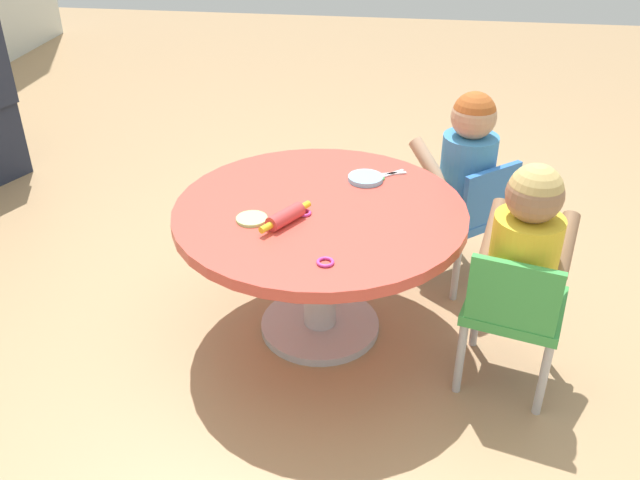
{
  "coord_description": "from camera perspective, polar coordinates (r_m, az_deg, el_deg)",
  "views": [
    {
      "loc": [
        -2.02,
        -0.28,
        1.6
      ],
      "look_at": [
        0.0,
        0.0,
        0.38
      ],
      "focal_mm": 38.47,
      "sensor_mm": 36.0,
      "label": 1
    }
  ],
  "objects": [
    {
      "name": "playdough_blob_1",
      "position": [
        2.5,
        3.81,
        5.14
      ],
      "size": [
        0.13,
        0.13,
        0.02
      ],
      "primitive_type": "cylinder",
      "color": "#8CCCF2",
      "rests_on": "craft_table"
    },
    {
      "name": "seated_child_left",
      "position": [
        2.17,
        16.78,
        -0.18
      ],
      "size": [
        0.4,
        0.35,
        0.51
      ],
      "color": "#3F4772",
      "rests_on": "ground"
    },
    {
      "name": "playdough_blob_0",
      "position": [
        2.24,
        -5.7,
        1.76
      ],
      "size": [
        0.1,
        0.1,
        0.01
      ],
      "primitive_type": "cylinder",
      "color": "#B2E58C",
      "rests_on": "craft_table"
    },
    {
      "name": "seated_child_right",
      "position": [
        2.7,
        12.2,
        6.77
      ],
      "size": [
        0.44,
        0.43,
        0.51
      ],
      "color": "#3F4772",
      "rests_on": "ground"
    },
    {
      "name": "craft_table",
      "position": [
        2.36,
        -0.0,
        0.45
      ],
      "size": [
        1.0,
        1.0,
        0.51
      ],
      "color": "silver",
      "rests_on": "ground"
    },
    {
      "name": "child_chair_left",
      "position": [
        2.26,
        15.78,
        -5.59
      ],
      "size": [
        0.37,
        0.37,
        0.54
      ],
      "color": "#B7B7BC",
      "rests_on": "ground"
    },
    {
      "name": "ground_plane",
      "position": [
        2.59,
        -0.0,
        -7.31
      ],
      "size": [
        10.0,
        10.0,
        0.0
      ],
      "primitive_type": "plane",
      "color": "tan"
    },
    {
      "name": "cookie_cutter_1",
      "position": [
        2.01,
        0.45,
        -1.85
      ],
      "size": [
        0.05,
        0.05,
        0.01
      ],
      "primitive_type": "torus",
      "color": "#D83FA5",
      "rests_on": "craft_table"
    },
    {
      "name": "cookie_cutter_0",
      "position": [
        2.27,
        -1.32,
        2.27
      ],
      "size": [
        0.05,
        0.05,
        0.01
      ],
      "primitive_type": "torus",
      "color": "#D83FA5",
      "rests_on": "craft_table"
    },
    {
      "name": "child_chair_right",
      "position": [
        2.77,
        12.26,
        2.2
      ],
      "size": [
        0.42,
        0.42,
        0.54
      ],
      "color": "#B7B7BC",
      "rests_on": "ground"
    },
    {
      "name": "craft_scissors",
      "position": [
        2.54,
        5.33,
        5.38
      ],
      "size": [
        0.11,
        0.14,
        0.01
      ],
      "color": "silver",
      "rests_on": "craft_table"
    },
    {
      "name": "rolling_pin",
      "position": [
        2.21,
        -2.88,
        1.95
      ],
      "size": [
        0.21,
        0.14,
        0.05
      ],
      "color": "#D83F3F",
      "rests_on": "craft_table"
    }
  ]
}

